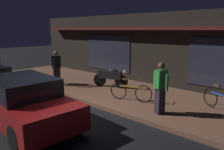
{
  "coord_description": "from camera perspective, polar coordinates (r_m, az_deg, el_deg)",
  "views": [
    {
      "loc": [
        5.53,
        -4.3,
        2.8
      ],
      "look_at": [
        -0.53,
        2.4,
        0.95
      ],
      "focal_mm": 35.5,
      "sensor_mm": 36.0,
      "label": 1
    }
  ],
  "objects": [
    {
      "name": "bicycle_extra",
      "position": [
        8.41,
        4.83,
        -4.28
      ],
      "size": [
        1.6,
        0.59,
        0.91
      ],
      "color": "black",
      "rests_on": "sidewalk_slab"
    },
    {
      "name": "sidewalk_slab",
      "position": [
        9.55,
        4.8,
        -5.04
      ],
      "size": [
        18.0,
        4.0,
        0.15
      ],
      "primitive_type": "cube",
      "color": "brown",
      "rests_on": "ground_plane"
    },
    {
      "name": "ground_plane",
      "position": [
        7.54,
        -9.43,
        -10.38
      ],
      "size": [
        60.0,
        60.0,
        0.0
      ],
      "primitive_type": "plane",
      "color": "black"
    },
    {
      "name": "person_bystander",
      "position": [
        7.15,
        12.39,
        -3.05
      ],
      "size": [
        0.61,
        0.42,
        1.67
      ],
      "color": "#28232D",
      "rests_on": "sidewalk_slab"
    },
    {
      "name": "person_photographer",
      "position": [
        10.98,
        -14.07,
        1.93
      ],
      "size": [
        0.44,
        0.55,
        1.67
      ],
      "color": "#28232D",
      "rests_on": "sidewalk_slab"
    },
    {
      "name": "motorcycle",
      "position": [
        10.35,
        -0.26,
        -0.43
      ],
      "size": [
        1.64,
        0.77,
        0.97
      ],
      "color": "black",
      "rests_on": "sidewalk_slab"
    },
    {
      "name": "storefront_building",
      "position": [
        12.07,
        14.82,
        6.46
      ],
      "size": [
        18.0,
        3.3,
        3.6
      ],
      "color": "black",
      "rests_on": "ground_plane"
    },
    {
      "name": "bicycle_parked",
      "position": [
        8.15,
        26.34,
        -5.99
      ],
      "size": [
        1.45,
        0.87,
        0.91
      ],
      "color": "black",
      "rests_on": "sidewalk_slab"
    },
    {
      "name": "parked_car_across",
      "position": [
        7.18,
        -21.79,
        -6.26
      ],
      "size": [
        4.21,
        2.04,
        1.42
      ],
      "color": "black",
      "rests_on": "ground_plane"
    }
  ]
}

